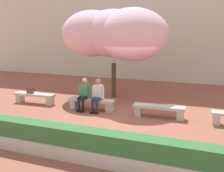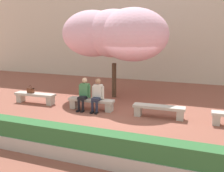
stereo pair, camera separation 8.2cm
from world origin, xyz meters
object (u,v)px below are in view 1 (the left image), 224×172
stone_bench_center (159,109)px  person_seated_left (84,93)px  cherry_tree_main (115,34)px  person_seated_right (97,94)px  stone_bench_near_west (91,102)px  handbag (30,90)px  stone_bench_west_end (35,97)px

stone_bench_center → person_seated_left: size_ratio=1.47×
cherry_tree_main → stone_bench_center: bearing=-40.3°
stone_bench_center → person_seated_right: person_seated_right is taller
stone_bench_near_west → person_seated_left: (-0.29, -0.05, 0.39)m
stone_bench_near_west → handbag: 2.96m
stone_bench_west_end → handbag: size_ratio=5.59×
stone_bench_center → handbag: size_ratio=5.59×
person_seated_left → cherry_tree_main: (0.50, 2.20, 2.29)m
person_seated_right → cherry_tree_main: (-0.09, 2.20, 2.29)m
person_seated_left → handbag: size_ratio=3.81×
handbag → cherry_tree_main: size_ratio=0.07×
stone_bench_near_west → stone_bench_west_end: bearing=-180.0°
person_seated_left → handbag: 2.66m
cherry_tree_main → person_seated_left: bearing=-102.7°
handbag → person_seated_left: bearing=-0.9°
cherry_tree_main → person_seated_right: bearing=-87.6°
person_seated_left → handbag: bearing=179.1°
cherry_tree_main → handbag: bearing=-145.6°
stone_bench_near_west → cherry_tree_main: size_ratio=0.38×
person_seated_right → stone_bench_near_west: bearing=169.8°
stone_bench_near_west → person_seated_right: 0.50m
stone_bench_west_end → handbag: (-0.21, -0.01, 0.27)m
stone_bench_near_west → stone_bench_center: 2.73m
person_seated_right → handbag: (-3.24, 0.04, -0.12)m
stone_bench_west_end → cherry_tree_main: size_ratio=0.38×
person_seated_left → person_seated_right: 0.59m
stone_bench_west_end → person_seated_left: bearing=-1.3°
stone_bench_center → person_seated_left: 3.05m
stone_bench_west_end → person_seated_left: 2.47m
stone_bench_near_west → handbag: (-2.95, -0.01, 0.27)m
person_seated_right → cherry_tree_main: 3.18m
person_seated_left → person_seated_right: (0.59, 0.00, 0.00)m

